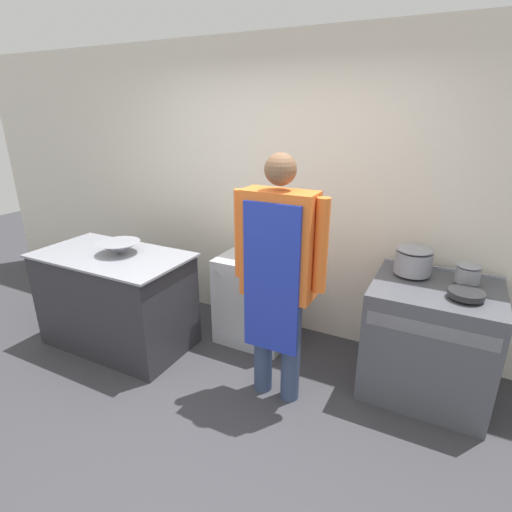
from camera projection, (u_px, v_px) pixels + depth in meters
ground_plane at (177, 433)px, 2.72m from camera, size 14.00×14.00×0.00m
wall_back at (283, 193)px, 3.70m from camera, size 8.00×0.05×2.70m
prep_counter at (117, 299)px, 3.65m from camera, size 1.37×0.76×0.89m
stove at (429, 339)px, 3.02m from camera, size 0.89×0.77×0.90m
fridge_unit at (257, 297)px, 3.76m from camera, size 0.64×0.62×0.83m
person_cook at (278, 267)px, 2.75m from camera, size 0.68×0.24×1.83m
mixing_bowl at (120, 248)px, 3.50m from camera, size 0.36×0.36×0.11m
stock_pot at (414, 260)px, 3.03m from camera, size 0.27×0.27×0.21m
saute_pan at (466, 294)px, 2.67m from camera, size 0.23×0.23×0.04m
sauce_pot at (468, 273)px, 2.88m from camera, size 0.17×0.17×0.14m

